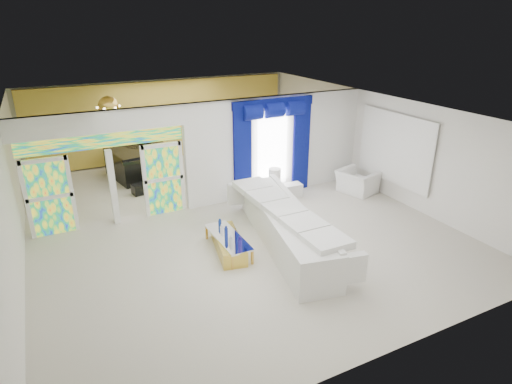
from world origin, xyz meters
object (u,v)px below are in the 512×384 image
coffee_table (228,244)px  grand_piano (136,163)px  armchair (357,182)px  console_table (283,191)px  white_sofa (285,228)px

coffee_table → grand_piano: bearing=97.5°
armchair → coffee_table: bearing=91.6°
coffee_table → grand_piano: size_ratio=0.85×
coffee_table → armchair: size_ratio=1.50×
console_table → grand_piano: bearing=132.5°
white_sofa → grand_piano: bearing=120.0°
armchair → grand_piano: 7.42m
coffee_table → console_table: console_table is taller
white_sofa → armchair: 4.11m
console_table → armchair: bearing=-16.9°
console_table → coffee_table: bearing=-141.2°
coffee_table → console_table: 3.55m
white_sofa → armchair: bearing=38.0°
grand_piano → console_table: bearing=-57.8°
white_sofa → coffee_table: white_sofa is taller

